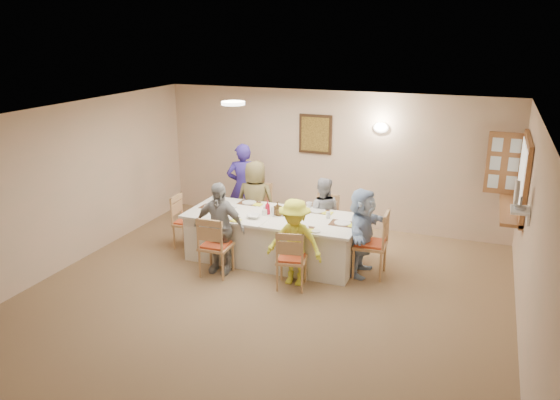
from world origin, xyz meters
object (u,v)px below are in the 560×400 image
at_px(chair_left_end, 188,221).
at_px(diner_front_right, 295,242).
at_px(serving_hatch, 524,177).
at_px(dining_table, 273,238).
at_px(chair_front_right, 292,258).
at_px(diner_front_left, 219,228).
at_px(chair_back_left, 258,212).
at_px(diner_back_right, 322,214).
at_px(chair_back_right, 324,222).
at_px(desk_fan, 519,198).
at_px(chair_front_left, 216,245).
at_px(caregiver, 243,187).
at_px(condiment_ketchup, 268,207).
at_px(chair_right_end, 370,243).
at_px(diner_right_end, 362,232).
at_px(diner_back_left, 255,201).

relative_size(chair_left_end, diner_front_right, 0.70).
distance_m(serving_hatch, dining_table, 3.84).
relative_size(dining_table, chair_front_right, 3.06).
bearing_deg(diner_front_left, chair_left_end, 143.52).
bearing_deg(chair_back_left, dining_table, -63.46).
bearing_deg(diner_back_right, serving_hatch, 173.52).
distance_m(chair_back_right, diner_back_right, 0.22).
height_order(desk_fan, chair_back_right, desk_fan).
height_order(desk_fan, chair_front_left, desk_fan).
bearing_deg(dining_table, chair_front_right, -53.13).
distance_m(chair_back_left, diner_back_right, 1.21).
xyz_separation_m(chair_back_left, diner_front_right, (1.20, -1.48, 0.16)).
height_order(desk_fan, diner_back_right, desk_fan).
bearing_deg(chair_back_left, caregiver, 131.79).
relative_size(diner_front_left, caregiver, 0.88).
xyz_separation_m(chair_back_right, condiment_ketchup, (-0.69, -0.80, 0.42)).
xyz_separation_m(chair_back_left, chair_right_end, (2.15, -0.80, 0.03)).
bearing_deg(caregiver, diner_back_right, 138.81).
bearing_deg(chair_front_right, condiment_ketchup, -60.35).
height_order(serving_hatch, chair_back_left, serving_hatch).
bearing_deg(serving_hatch, diner_right_end, -157.07).
height_order(chair_back_left, condiment_ketchup, condiment_ketchup).
bearing_deg(desk_fan, serving_hatch, 85.34).
xyz_separation_m(chair_front_right, diner_right_end, (0.82, 0.80, 0.22)).
xyz_separation_m(chair_front_left, diner_back_right, (1.20, 1.48, 0.15)).
bearing_deg(diner_right_end, caregiver, 67.28).
height_order(serving_hatch, diner_back_right, serving_hatch).
distance_m(chair_front_right, caregiver, 2.58).
bearing_deg(diner_front_right, serving_hatch, 28.79).
height_order(diner_back_right, condiment_ketchup, diner_back_right).
bearing_deg(chair_front_left, serving_hatch, -159.98).
bearing_deg(diner_back_left, chair_back_right, -179.19).
height_order(diner_front_left, diner_front_right, diner_front_left).
relative_size(diner_back_right, caregiver, 0.78).
xyz_separation_m(chair_left_end, caregiver, (0.50, 1.15, 0.35)).
xyz_separation_m(chair_left_end, diner_back_right, (2.15, 0.68, 0.17)).
xyz_separation_m(desk_fan, chair_back_left, (-4.05, 1.24, -1.07)).
bearing_deg(diner_right_end, condiment_ketchup, 92.15).
relative_size(serving_hatch, diner_back_left, 1.05).
bearing_deg(diner_back_right, dining_table, 37.73).
bearing_deg(diner_front_left, dining_table, 47.69).
xyz_separation_m(diner_front_left, diner_right_end, (2.02, 0.68, -0.03)).
relative_size(chair_front_left, diner_front_right, 0.74).
relative_size(desk_fan, diner_back_left, 0.21).
relative_size(chair_front_left, caregiver, 0.59).
relative_size(chair_front_right, condiment_ketchup, 4.00).
xyz_separation_m(diner_back_right, condiment_ketchup, (-0.69, -0.68, 0.25)).
xyz_separation_m(chair_back_left, chair_front_left, (-0.00, -1.60, -0.01)).
relative_size(diner_front_right, diner_right_end, 0.96).
distance_m(serving_hatch, diner_front_right, 3.47).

